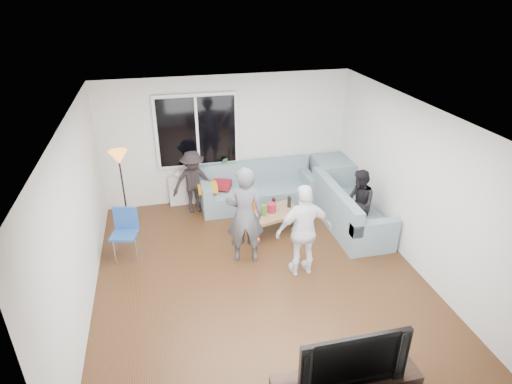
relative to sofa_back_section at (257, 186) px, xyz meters
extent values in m
cube|color=#56351C|center=(-0.52, -2.27, -0.45)|extent=(5.00, 5.50, 0.04)
cube|color=white|center=(-0.52, -2.27, 2.20)|extent=(5.00, 5.50, 0.04)
cube|color=silver|center=(-0.52, 0.50, 0.88)|extent=(5.00, 0.04, 2.60)
cube|color=silver|center=(-0.52, -5.04, 0.88)|extent=(5.00, 0.04, 2.60)
cube|color=silver|center=(-3.04, -2.27, 0.88)|extent=(0.04, 5.50, 2.60)
cube|color=silver|center=(2.00, -2.27, 0.88)|extent=(0.04, 5.50, 2.60)
cube|color=white|center=(-1.12, 0.42, 1.12)|extent=(1.62, 0.06, 1.47)
cube|color=black|center=(-1.12, 0.38, 1.12)|extent=(1.50, 0.02, 1.35)
cube|color=white|center=(-1.12, 0.37, 1.12)|extent=(0.05, 0.03, 1.35)
cube|color=silver|center=(-1.12, 0.38, -0.11)|extent=(1.30, 0.12, 0.62)
imported|color=#346428|center=(-0.63, 0.35, 0.37)|extent=(0.21, 0.17, 0.35)
imported|color=silver|center=(-1.55, 0.35, 0.28)|extent=(0.21, 0.21, 0.18)
cube|color=slate|center=(1.68, 0.00, 0.00)|extent=(0.85, 0.85, 0.85)
cube|color=orange|center=(-1.02, -0.02, 0.09)|extent=(0.38, 0.32, 0.14)
cube|color=maroon|center=(-0.73, 0.06, 0.09)|extent=(0.45, 0.42, 0.13)
cube|color=#9C714B|center=(-0.01, -1.08, -0.22)|extent=(1.22, 0.86, 0.40)
cylinder|color=maroon|center=(0.01, -1.06, 0.06)|extent=(0.17, 0.17, 0.17)
imported|color=#4A4A4F|center=(-0.64, -1.83, 0.41)|extent=(0.67, 0.51, 1.67)
imported|color=white|center=(0.17, -2.38, 0.34)|extent=(0.91, 0.40, 1.53)
imported|color=black|center=(1.50, -1.52, 0.20)|extent=(0.55, 0.67, 1.25)
imported|color=black|center=(-1.29, 0.03, 0.22)|extent=(0.88, 0.57, 1.28)
imported|color=black|center=(-0.15, -4.77, 0.35)|extent=(1.17, 0.15, 0.67)
cylinder|color=black|center=(0.08, -0.95, 0.09)|extent=(0.07, 0.07, 0.22)
cylinder|color=#31911A|center=(-0.15, -1.17, 0.08)|extent=(0.08, 0.08, 0.21)
cylinder|color=black|center=(0.38, -0.96, 0.09)|extent=(0.07, 0.07, 0.22)
cylinder|color=#DF5B0D|center=(-0.30, -0.96, 0.10)|extent=(0.07, 0.07, 0.24)
camera|label=1|loc=(-1.81, -7.65, 3.79)|focal=30.03mm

